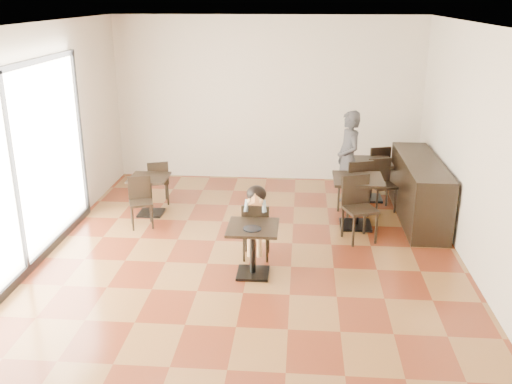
# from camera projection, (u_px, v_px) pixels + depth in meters

# --- Properties ---
(floor) EXTENTS (6.00, 8.00, 0.01)m
(floor) POSITION_uv_depth(u_px,v_px,m) (249.00, 265.00, 7.91)
(floor) COLOR brown
(floor) RESTS_ON ground
(ceiling) EXTENTS (6.00, 8.00, 0.01)m
(ceiling) POSITION_uv_depth(u_px,v_px,m) (248.00, 26.00, 6.86)
(ceiling) COLOR silver
(ceiling) RESTS_ON floor
(wall_back) EXTENTS (6.00, 0.01, 3.20)m
(wall_back) POSITION_uv_depth(u_px,v_px,m) (267.00, 100.00, 11.15)
(wall_back) COLOR beige
(wall_back) RESTS_ON floor
(wall_front) EXTENTS (6.00, 0.01, 3.20)m
(wall_front) POSITION_uv_depth(u_px,v_px,m) (190.00, 321.00, 3.62)
(wall_front) COLOR beige
(wall_front) RESTS_ON floor
(wall_left) EXTENTS (0.01, 8.00, 3.20)m
(wall_left) POSITION_uv_depth(u_px,v_px,m) (25.00, 149.00, 7.61)
(wall_left) COLOR beige
(wall_left) RESTS_ON floor
(wall_right) EXTENTS (0.01, 8.00, 3.20)m
(wall_right) POSITION_uv_depth(u_px,v_px,m) (486.00, 159.00, 7.16)
(wall_right) COLOR beige
(wall_right) RESTS_ON floor
(storefront_window) EXTENTS (0.04, 4.50, 2.60)m
(storefront_window) POSITION_uv_depth(u_px,v_px,m) (11.00, 175.00, 7.21)
(storefront_window) COLOR white
(storefront_window) RESTS_ON floor
(child_table) EXTENTS (0.66, 0.66, 0.70)m
(child_table) POSITION_uv_depth(u_px,v_px,m) (253.00, 251.00, 7.53)
(child_table) COLOR black
(child_table) RESTS_ON floor
(child_chair) EXTENTS (0.38, 0.38, 0.84)m
(child_chair) POSITION_uv_depth(u_px,v_px,m) (256.00, 230.00, 8.03)
(child_chair) COLOR black
(child_chair) RESTS_ON floor
(child) EXTENTS (0.38, 0.53, 1.06)m
(child) POSITION_uv_depth(u_px,v_px,m) (256.00, 222.00, 7.99)
(child) COLOR gray
(child) RESTS_ON child_chair
(plate) EXTENTS (0.24, 0.24, 0.01)m
(plate) POSITION_uv_depth(u_px,v_px,m) (252.00, 229.00, 7.32)
(plate) COLOR black
(plate) RESTS_ON child_table
(pizza_slice) EXTENTS (0.25, 0.19, 0.06)m
(pizza_slice) POSITION_uv_depth(u_px,v_px,m) (255.00, 201.00, 7.69)
(pizza_slice) COLOR #DAB877
(pizza_slice) RESTS_ON child
(adult_patron) EXTENTS (0.57, 0.71, 1.68)m
(adult_patron) POSITION_uv_depth(u_px,v_px,m) (348.00, 159.00, 9.93)
(adult_patron) COLOR #39383D
(adult_patron) RESTS_ON floor
(cafe_table_mid) EXTENTS (1.01, 1.01, 0.82)m
(cafe_table_mid) POSITION_uv_depth(u_px,v_px,m) (357.00, 202.00, 9.10)
(cafe_table_mid) COLOR black
(cafe_table_mid) RESTS_ON floor
(cafe_table_left) EXTENTS (0.81, 0.81, 0.67)m
(cafe_table_left) POSITION_uv_depth(u_px,v_px,m) (150.00, 195.00, 9.65)
(cafe_table_left) COLOR black
(cafe_table_left) RESTS_ON floor
(cafe_table_back) EXTENTS (0.87, 0.87, 0.74)m
(cafe_table_back) POSITION_uv_depth(u_px,v_px,m) (370.00, 180.00, 10.34)
(cafe_table_back) COLOR black
(cafe_table_back) RESTS_ON floor
(chair_mid_a) EXTENTS (0.58, 0.58, 0.99)m
(chair_mid_a) POSITION_uv_depth(u_px,v_px,m) (354.00, 187.00, 9.59)
(chair_mid_a) COLOR black
(chair_mid_a) RESTS_ON floor
(chair_mid_b) EXTENTS (0.58, 0.58, 0.99)m
(chair_mid_b) POSITION_uv_depth(u_px,v_px,m) (360.00, 210.00, 8.56)
(chair_mid_b) COLOR black
(chair_mid_b) RESTS_ON floor
(chair_left_a) EXTENTS (0.46, 0.46, 0.80)m
(chair_left_a) POSITION_uv_depth(u_px,v_px,m) (158.00, 182.00, 10.14)
(chair_left_a) COLOR black
(chair_left_a) RESTS_ON floor
(chair_left_b) EXTENTS (0.46, 0.46, 0.80)m
(chair_left_b) POSITION_uv_depth(u_px,v_px,m) (141.00, 203.00, 9.11)
(chair_left_b) COLOR black
(chair_left_b) RESTS_ON floor
(chair_back_a) EXTENTS (0.50, 0.50, 0.88)m
(chair_back_a) POSITION_uv_depth(u_px,v_px,m) (375.00, 168.00, 10.82)
(chair_back_a) COLOR black
(chair_back_a) RESTS_ON floor
(chair_back_b) EXTENTS (0.50, 0.50, 0.88)m
(chair_back_b) POSITION_uv_depth(u_px,v_px,m) (383.00, 186.00, 9.78)
(chair_back_b) COLOR black
(chair_back_b) RESTS_ON floor
(service_counter) EXTENTS (0.60, 2.40, 1.00)m
(service_counter) POSITION_uv_depth(u_px,v_px,m) (419.00, 190.00, 9.43)
(service_counter) COLOR black
(service_counter) RESTS_ON floor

